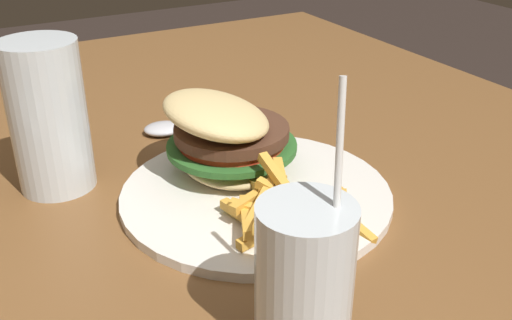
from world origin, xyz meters
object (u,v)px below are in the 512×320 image
(beer_glass, at_px, (50,122))
(juice_glass, at_px, (304,282))
(meal_plate_near, at_px, (239,160))
(spoon, at_px, (170,128))

(beer_glass, xyz_separation_m, juice_glass, (-0.33, -0.10, -0.02))
(meal_plate_near, distance_m, juice_glass, 0.24)
(meal_plate_near, bearing_deg, juice_glass, 163.67)
(spoon, bearing_deg, meal_plate_near, 106.62)
(juice_glass, bearing_deg, spoon, -7.74)
(meal_plate_near, distance_m, beer_glass, 0.20)
(meal_plate_near, xyz_separation_m, juice_glass, (-0.22, 0.07, 0.02))
(meal_plate_near, distance_m, spoon, 0.17)
(meal_plate_near, bearing_deg, spoon, 4.02)
(meal_plate_near, bearing_deg, beer_glass, 58.90)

